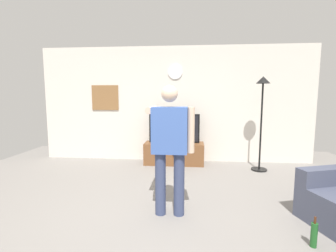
{
  "coord_description": "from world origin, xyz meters",
  "views": [
    {
      "loc": [
        0.39,
        -2.89,
        1.56
      ],
      "look_at": [
        0.0,
        1.2,
        1.05
      ],
      "focal_mm": 26.22,
      "sensor_mm": 36.0,
      "label": 1
    }
  ],
  "objects_px": {
    "tv_stand": "(174,153)",
    "beverage_bottle": "(314,235)",
    "framed_picture": "(105,98)",
    "floor_lamp": "(262,104)",
    "person_standing_nearer_lamp": "(170,142)",
    "television": "(174,128)",
    "wall_clock": "(175,72)"
  },
  "relations": [
    {
      "from": "person_standing_nearer_lamp",
      "to": "television",
      "type": "bearing_deg",
      "value": 92.49
    },
    {
      "from": "floor_lamp",
      "to": "beverage_bottle",
      "type": "relative_size",
      "value": 5.95
    },
    {
      "from": "tv_stand",
      "to": "framed_picture",
      "type": "distance_m",
      "value": 2.13
    },
    {
      "from": "framed_picture",
      "to": "person_standing_nearer_lamp",
      "type": "xyz_separation_m",
      "value": [
        1.8,
        -2.7,
        -0.55
      ]
    },
    {
      "from": "tv_stand",
      "to": "television",
      "type": "height_order",
      "value": "television"
    },
    {
      "from": "television",
      "to": "beverage_bottle",
      "type": "xyz_separation_m",
      "value": [
        1.66,
        -3.03,
        -0.68
      ]
    },
    {
      "from": "tv_stand",
      "to": "beverage_bottle",
      "type": "bearing_deg",
      "value": -60.98
    },
    {
      "from": "tv_stand",
      "to": "person_standing_nearer_lamp",
      "type": "relative_size",
      "value": 0.8
    },
    {
      "from": "television",
      "to": "beverage_bottle",
      "type": "distance_m",
      "value": 3.52
    },
    {
      "from": "wall_clock",
      "to": "beverage_bottle",
      "type": "bearing_deg",
      "value": -63.18
    },
    {
      "from": "television",
      "to": "wall_clock",
      "type": "height_order",
      "value": "wall_clock"
    },
    {
      "from": "wall_clock",
      "to": "floor_lamp",
      "type": "xyz_separation_m",
      "value": [
        1.82,
        -0.61,
        -0.72
      ]
    },
    {
      "from": "beverage_bottle",
      "to": "person_standing_nearer_lamp",
      "type": "bearing_deg",
      "value": 159.55
    },
    {
      "from": "wall_clock",
      "to": "framed_picture",
      "type": "xyz_separation_m",
      "value": [
        -1.69,
        0.0,
        -0.6
      ]
    },
    {
      "from": "television",
      "to": "floor_lamp",
      "type": "height_order",
      "value": "floor_lamp"
    },
    {
      "from": "tv_stand",
      "to": "person_standing_nearer_lamp",
      "type": "xyz_separation_m",
      "value": [
        0.11,
        -2.41,
        0.72
      ]
    },
    {
      "from": "wall_clock",
      "to": "person_standing_nearer_lamp",
      "type": "bearing_deg",
      "value": -87.73
    },
    {
      "from": "framed_picture",
      "to": "floor_lamp",
      "type": "relative_size",
      "value": 0.33
    },
    {
      "from": "tv_stand",
      "to": "television",
      "type": "distance_m",
      "value": 0.57
    },
    {
      "from": "wall_clock",
      "to": "beverage_bottle",
      "type": "distance_m",
      "value": 4.17
    },
    {
      "from": "television",
      "to": "wall_clock",
      "type": "bearing_deg",
      "value": 90.0
    },
    {
      "from": "framed_picture",
      "to": "beverage_bottle",
      "type": "height_order",
      "value": "framed_picture"
    },
    {
      "from": "framed_picture",
      "to": "tv_stand",
      "type": "bearing_deg",
      "value": -9.91
    },
    {
      "from": "television",
      "to": "beverage_bottle",
      "type": "relative_size",
      "value": 3.51
    },
    {
      "from": "tv_stand",
      "to": "framed_picture",
      "type": "bearing_deg",
      "value": 170.09
    },
    {
      "from": "television",
      "to": "person_standing_nearer_lamp",
      "type": "distance_m",
      "value": 2.46
    },
    {
      "from": "framed_picture",
      "to": "floor_lamp",
      "type": "bearing_deg",
      "value": -10.02
    },
    {
      "from": "wall_clock",
      "to": "framed_picture",
      "type": "height_order",
      "value": "wall_clock"
    },
    {
      "from": "tv_stand",
      "to": "wall_clock",
      "type": "distance_m",
      "value": 1.89
    },
    {
      "from": "wall_clock",
      "to": "beverage_bottle",
      "type": "relative_size",
      "value": 1.03
    },
    {
      "from": "floor_lamp",
      "to": "person_standing_nearer_lamp",
      "type": "bearing_deg",
      "value": -129.39
    },
    {
      "from": "wall_clock",
      "to": "person_standing_nearer_lamp",
      "type": "relative_size",
      "value": 0.2
    }
  ]
}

